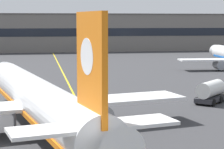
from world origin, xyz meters
TOP-DOWN VIEW (x-y plane):
  - taxiway_centreline at (0.00, 30.00)m, footprint 1.44×180.00m
  - airliner_foreground at (-5.48, 11.35)m, footprint 32.29×41.13m
  - service_truck_fuel_white at (18.22, 24.07)m, footprint 7.08×7.07m
  - safety_cone_by_nose_gear at (-3.47, 28.37)m, footprint 0.44×0.44m
  - terminal_building at (6.29, 128.29)m, footprint 147.58×12.40m

SIDE VIEW (x-z plane):
  - taxiway_centreline at x=0.00m, z-range 0.00..0.01m
  - safety_cone_by_nose_gear at x=-3.47m, z-range -0.02..0.53m
  - service_truck_fuel_white at x=18.22m, z-range -0.01..2.99m
  - airliner_foreground at x=-5.48m, z-range -2.46..9.19m
  - terminal_building at x=6.29m, z-range 0.01..13.59m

